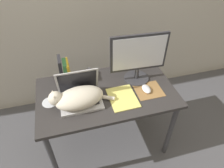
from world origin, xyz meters
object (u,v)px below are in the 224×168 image
Objects in this scene: external_monitor at (138,57)px; notepad at (123,98)px; laptop at (80,95)px; webcam at (89,70)px; cat at (77,98)px; cd_disc at (50,102)px; book_row at (65,71)px; computer_mouse at (146,89)px.

external_monitor is 1.75× the size of notepad.
laptop is 0.33m from webcam.
cat reaches higher than cd_disc.
book_row is at bearing 100.85° from cat.
external_monitor reaches higher than webcam.
external_monitor reaches higher than book_row.
laptop is 0.68× the size of external_monitor.
laptop is 0.29m from book_row.
laptop is 0.55m from computer_mouse.
cat is (-0.02, -0.05, 0.02)m from laptop.
notepad is at bearing -133.44° from external_monitor.
computer_mouse is at bearing 9.11° from notepad.
laptop is at bearing -165.91° from external_monitor.
cat is 0.57m from computer_mouse.
cd_disc is at bearing 172.30° from laptop.
laptop is 4.41× the size of webcam.
cd_disc is at bearing 169.47° from notepad.
webcam is at bearing 118.25° from notepad.
computer_mouse is at bearing -81.67° from external_monitor.
webcam is at bearing 156.54° from external_monitor.
external_monitor is 0.63m from book_row.
external_monitor is at bearing 98.33° from computer_mouse.
external_monitor is at bearing 18.45° from cat.
book_row is at bearing 57.54° from cd_disc.
cat is 1.04× the size of external_monitor.
webcam reaches higher than cd_disc.
webcam is (-0.20, 0.37, 0.04)m from notepad.
cat is 4.58× the size of computer_mouse.
computer_mouse is at bearing -5.13° from cd_disc.
laptop reaches higher than notepad.
notepad is (0.41, -0.34, -0.10)m from book_row.
cat is at bearing -113.15° from webcam.
cat is at bearing -115.69° from laptop.
cd_disc is (-0.56, 0.10, -0.00)m from notepad.
cat reaches higher than webcam.
notepad is 0.57m from cd_disc.
cd_disc is (-0.15, -0.24, -0.10)m from book_row.
external_monitor is at bearing 14.09° from laptop.
computer_mouse is 0.91× the size of cd_disc.
computer_mouse is (0.54, -0.04, -0.03)m from laptop.
computer_mouse is 0.71m from book_row.
laptop reaches higher than computer_mouse.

